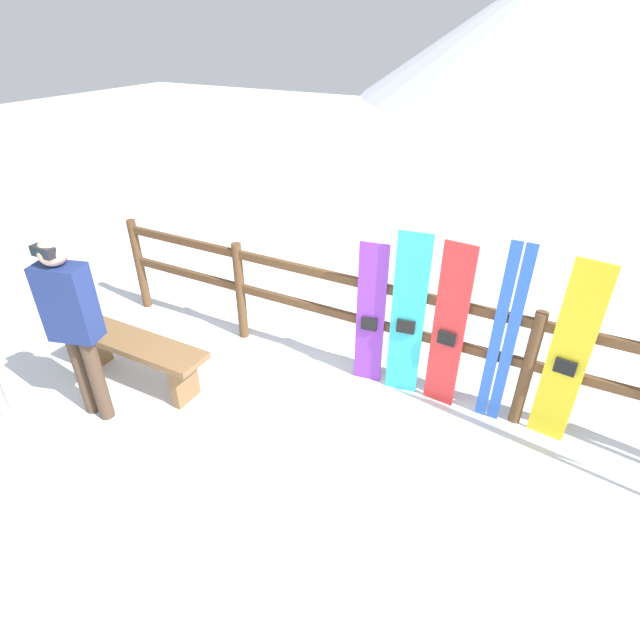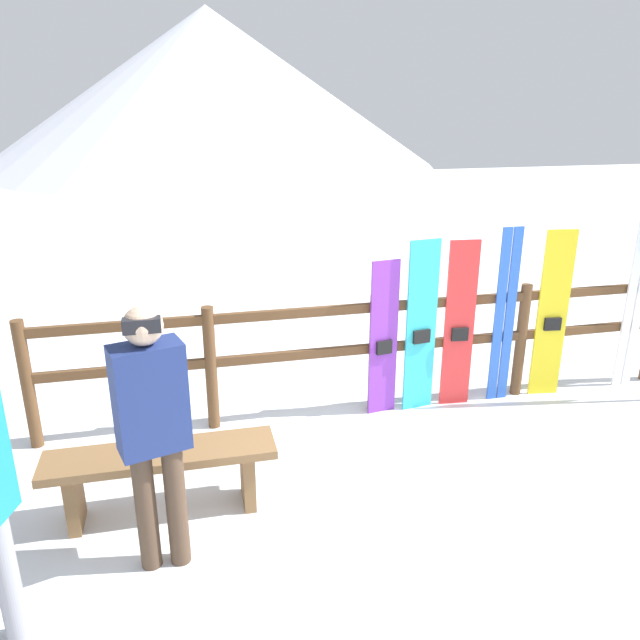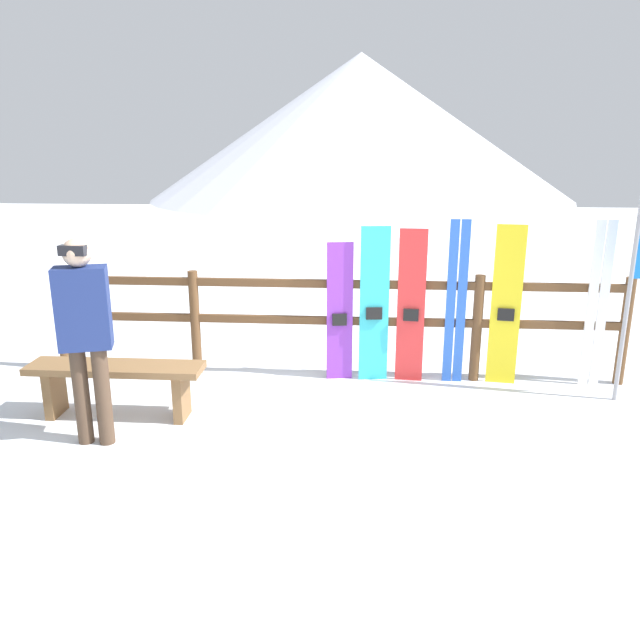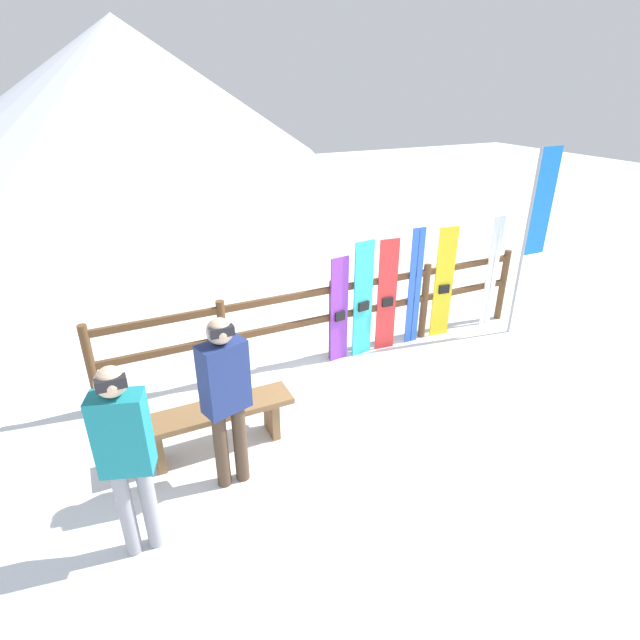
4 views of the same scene
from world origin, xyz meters
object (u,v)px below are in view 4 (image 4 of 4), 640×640
person_teal (125,449)px  ski_pair_blue (415,287)px  snowboard_yellow (444,284)px  ski_pair_white (492,272)px  bench (216,418)px  snowboard_red (387,296)px  snowboard_cyan (363,300)px  rental_flag (535,221)px  snowboard_purple (339,311)px  person_navy (226,392)px

person_teal → ski_pair_blue: bearing=27.1°
snowboard_yellow → ski_pair_white: size_ratio=0.97×
bench → snowboard_red: 2.84m
ski_pair_white → bench: bearing=-166.3°
snowboard_cyan → rental_flag: rental_flag is taller
snowboard_yellow → rental_flag: (1.11, -0.37, 0.85)m
snowboard_purple → snowboard_yellow: (1.62, 0.00, 0.09)m
snowboard_yellow → snowboard_purple: bearing=-180.0°
snowboard_purple → snowboard_red: size_ratio=0.91×
person_teal → rental_flag: 5.73m
snowboard_purple → ski_pair_blue: bearing=0.2°
person_navy → ski_pair_white: (4.38, 1.57, -0.15)m
snowboard_purple → person_navy: bearing=-140.3°
snowboard_cyan → rental_flag: bearing=-8.8°
snowboard_purple → snowboard_red: (0.70, 0.00, 0.07)m
ski_pair_blue → rental_flag: (1.59, -0.37, 0.82)m
snowboard_cyan → ski_pair_blue: (0.80, 0.00, 0.04)m
ski_pair_white → person_navy: bearing=-160.2°
bench → snowboard_red: bearing=22.3°
snowboard_red → ski_pair_white: ski_pair_white is taller
bench → snowboard_cyan: bearing=25.5°
person_teal → snowboard_purple: (2.73, 1.97, -0.28)m
person_navy → snowboard_red: 3.04m
snowboard_red → person_teal: bearing=-150.1°
ski_pair_blue → ski_pair_white: (1.35, 0.00, 0.00)m
snowboard_cyan → bench: bearing=-154.5°
person_teal → ski_pair_white: 5.58m
snowboard_red → snowboard_yellow: (0.92, 0.00, 0.02)m
snowboard_red → ski_pair_blue: 0.44m
bench → person_navy: person_navy is taller
person_navy → snowboard_cyan: person_navy is taller
snowboard_red → person_navy: bearing=-148.8°
snowboard_purple → ski_pair_blue: ski_pair_blue is taller
person_navy → bench: bearing=90.8°
snowboard_purple → snowboard_yellow: snowboard_yellow is taller
snowboard_cyan → snowboard_red: bearing=-0.0°
person_teal → rental_flag: rental_flag is taller
person_teal → bench: bearing=47.4°
snowboard_cyan → ski_pair_blue: bearing=0.2°
snowboard_purple → ski_pair_white: 2.49m
bench → snowboard_red: snowboard_red is taller
person_teal → rental_flag: size_ratio=0.64×
person_teal → ski_pair_white: size_ratio=1.01×
bench → snowboard_red: size_ratio=0.98×
snowboard_yellow → ski_pair_white: bearing=0.2°
snowboard_red → ski_pair_blue: size_ratio=0.94×
ski_pair_blue → rental_flag: rental_flag is taller
snowboard_red → ski_pair_white: size_ratio=0.94×
snowboard_yellow → ski_pair_white: ski_pair_white is taller
person_teal → ski_pair_white: bearing=20.8°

